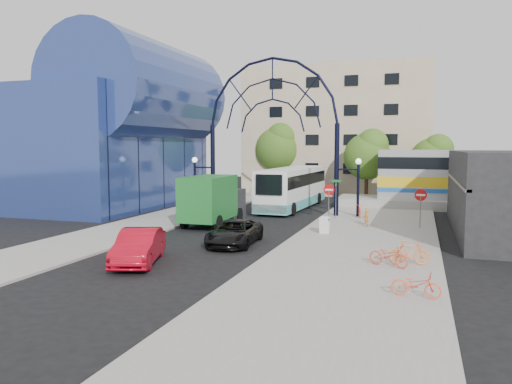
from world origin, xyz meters
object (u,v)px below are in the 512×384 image
(stop_sign, at_px, (329,193))
(green_truck, at_px, (214,200))
(tree_north_b, at_px, (279,147))
(sandwich_board, at_px, (324,223))
(tree_north_c, at_px, (434,157))
(street_name_sign, at_px, (336,191))
(bike_near_b, at_px, (366,217))
(bike_far_a, at_px, (389,256))
(bike_far_b, at_px, (409,253))
(red_sedan, at_px, (139,247))
(tree_north_a, at_px, (368,154))
(do_not_enter_sign, at_px, (421,199))
(black_suv, at_px, (235,233))
(city_bus, at_px, (293,187))
(bike_near_a, at_px, (359,210))
(bike_far_c, at_px, (416,285))
(gateway_arch, at_px, (272,104))

(stop_sign, relative_size, green_truck, 0.37)
(tree_north_b, bearing_deg, green_truck, -85.91)
(sandwich_board, height_order, tree_north_c, tree_north_c)
(street_name_sign, height_order, green_truck, green_truck)
(bike_near_b, distance_m, bike_far_a, 11.46)
(street_name_sign, bearing_deg, stop_sign, -123.64)
(tree_north_b, xyz_separation_m, bike_far_b, (14.44, -30.56, -4.61))
(red_sedan, xyz_separation_m, bike_far_a, (10.79, 2.45, -0.18))
(sandwich_board, relative_size, tree_north_a, 0.14)
(do_not_enter_sign, distance_m, tree_north_b, 25.09)
(tree_north_a, relative_size, bike_near_b, 3.76)
(black_suv, bearing_deg, city_bus, 89.17)
(street_name_sign, xyz_separation_m, tree_north_a, (0.92, 13.33, 2.48))
(city_bus, bearing_deg, sandwich_board, -65.62)
(green_truck, bearing_deg, sandwich_board, -13.47)
(tree_north_b, bearing_deg, street_name_sign, -62.35)
(city_bus, relative_size, bike_near_a, 6.91)
(stop_sign, height_order, green_truck, green_truck)
(street_name_sign, relative_size, red_sedan, 0.59)
(tree_north_c, relative_size, bike_near_a, 3.54)
(tree_north_b, relative_size, red_sedan, 1.69)
(tree_north_b, bearing_deg, stop_sign, -64.17)
(do_not_enter_sign, distance_m, street_name_sign, 6.36)
(do_not_enter_sign, xyz_separation_m, tree_north_b, (-14.88, 19.93, 3.29))
(bike_near_a, distance_m, bike_far_a, 15.57)
(tree_north_b, bearing_deg, bike_far_b, -64.70)
(tree_north_a, distance_m, city_bus, 9.82)
(stop_sign, relative_size, bike_far_c, 1.49)
(bike_near_b, bearing_deg, tree_north_a, 82.60)
(tree_north_c, bearing_deg, city_bus, -140.25)
(tree_north_a, height_order, city_bus, tree_north_a)
(black_suv, bearing_deg, tree_north_b, 96.72)
(tree_north_a, distance_m, tree_north_b, 10.79)
(tree_north_a, height_order, bike_near_b, tree_north_a)
(gateway_arch, bearing_deg, stop_sign, -22.63)
(sandwich_board, bearing_deg, red_sedan, -124.48)
(street_name_sign, bearing_deg, tree_north_a, 86.04)
(tree_north_b, distance_m, bike_far_c, 38.68)
(green_truck, relative_size, bike_near_a, 3.63)
(bike_near_a, bearing_deg, bike_far_c, -91.52)
(street_name_sign, bearing_deg, tree_north_b, 117.65)
(bike_far_b, bearing_deg, gateway_arch, 24.05)
(bike_near_b, bearing_deg, do_not_enter_sign, -12.74)
(tree_north_a, relative_size, city_bus, 0.55)
(green_truck, distance_m, bike_far_a, 15.07)
(street_name_sign, relative_size, city_bus, 0.22)
(bike_far_b, bearing_deg, green_truck, 45.11)
(bike_far_b, bearing_deg, bike_near_b, 3.60)
(tree_north_b, distance_m, bike_far_a, 34.36)
(stop_sign, height_order, tree_north_a, tree_north_a)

